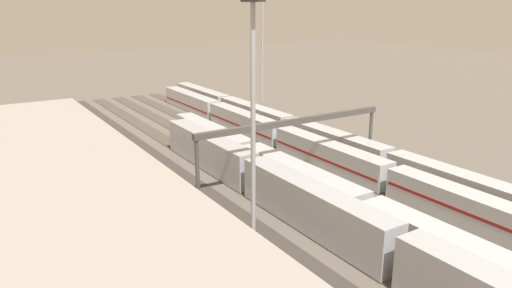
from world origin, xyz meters
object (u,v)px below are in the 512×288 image
(train_on_track_0, at_px, (325,139))
(signal_gantry, at_px, (294,128))
(light_mast_0, at_px, (262,35))
(light_mast_1, at_px, (253,94))
(train_on_track_1, at_px, (329,155))
(train_on_track_4, at_px, (312,207))
(train_on_track_3, at_px, (298,179))
(maintenance_shed, at_px, (46,269))

(train_on_track_0, distance_m, signal_gantry, 15.89)
(light_mast_0, height_order, signal_gantry, light_mast_0)
(light_mast_1, height_order, signal_gantry, light_mast_1)
(train_on_track_1, xyz_separation_m, train_on_track_4, (-14.56, 15.00, 0.62))
(light_mast_0, bearing_deg, train_on_track_1, 165.26)
(train_on_track_0, distance_m, light_mast_0, 28.63)
(train_on_track_3, bearing_deg, train_on_track_1, -60.59)
(train_on_track_4, distance_m, signal_gantry, 16.03)
(light_mast_0, bearing_deg, train_on_track_4, 152.96)
(train_on_track_1, relative_size, maintenance_shed, 2.24)
(train_on_track_1, relative_size, light_mast_0, 4.29)
(train_on_track_3, xyz_separation_m, maintenance_shed, (-13.93, 31.92, 4.46))
(train_on_track_0, bearing_deg, maintenance_shed, 119.37)
(signal_gantry, bearing_deg, train_on_track_4, 150.54)
(train_on_track_1, height_order, light_mast_1, light_mast_1)
(light_mast_0, distance_m, light_mast_1, 56.86)
(light_mast_1, bearing_deg, train_on_track_4, -77.06)
(signal_gantry, bearing_deg, train_on_track_0, -56.97)
(light_mast_0, distance_m, signal_gantry, 36.92)
(train_on_track_1, xyz_separation_m, train_on_track_3, (-5.64, 10.00, 0.02))
(train_on_track_3, bearing_deg, train_on_track_4, 150.74)
(train_on_track_4, relative_size, light_mast_0, 2.56)
(train_on_track_1, bearing_deg, light_mast_0, -14.74)
(train_on_track_3, height_order, train_on_track_4, train_on_track_4)
(train_on_track_3, bearing_deg, light_mast_0, -26.48)
(light_mast_0, bearing_deg, train_on_track_0, 172.67)
(train_on_track_0, bearing_deg, train_on_track_4, 136.95)
(train_on_track_0, xyz_separation_m, light_mast_0, (23.77, -3.06, 15.66))
(light_mast_1, bearing_deg, signal_gantry, -46.63)
(light_mast_0, bearing_deg, maintenance_shed, 135.11)
(train_on_track_3, height_order, maintenance_shed, maintenance_shed)
(signal_gantry, distance_m, maintenance_shed, 38.99)
(light_mast_1, relative_size, maintenance_shed, 0.47)
(train_on_track_1, height_order, train_on_track_3, same)
(light_mast_0, xyz_separation_m, light_mast_1, (-47.17, 31.72, -1.66))
(train_on_track_4, bearing_deg, maintenance_shed, 100.53)
(train_on_track_0, height_order, light_mast_1, light_mast_1)
(train_on_track_4, xyz_separation_m, signal_gantry, (13.28, -7.50, 4.93))
(train_on_track_1, bearing_deg, train_on_track_0, -36.14)
(train_on_track_3, xyz_separation_m, light_mast_0, (36.25, -18.06, 15.71))
(train_on_track_4, bearing_deg, light_mast_0, -27.04)
(train_on_track_1, distance_m, light_mast_0, 35.35)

